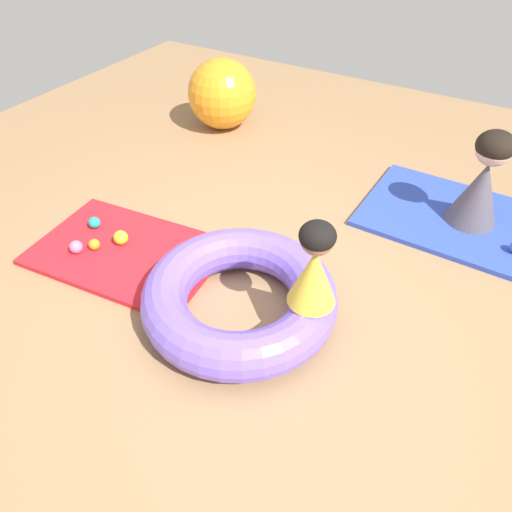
{
  "coord_description": "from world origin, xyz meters",
  "views": [
    {
      "loc": [
        0.99,
        -1.85,
        2.24
      ],
      "look_at": [
        -0.15,
        0.07,
        0.32
      ],
      "focal_mm": 33.62,
      "sensor_mm": 36.0,
      "label": 1
    }
  ],
  "objects_px": {
    "adult_seated": "(483,180)",
    "exercise_ball_large": "(222,94)",
    "play_ball_teal": "(94,223)",
    "play_ball_pink": "(76,247)",
    "play_ball_yellow": "(121,238)",
    "child_in_yellow": "(314,265)",
    "play_ball_orange": "(94,244)",
    "inflatable_cushion": "(239,296)"
  },
  "relations": [
    {
      "from": "inflatable_cushion",
      "to": "play_ball_teal",
      "type": "bearing_deg",
      "value": 173.88
    },
    {
      "from": "play_ball_yellow",
      "to": "exercise_ball_large",
      "type": "bearing_deg",
      "value": 102.97
    },
    {
      "from": "play_ball_teal",
      "to": "play_ball_pink",
      "type": "bearing_deg",
      "value": -69.81
    },
    {
      "from": "exercise_ball_large",
      "to": "play_ball_pink",
      "type": "bearing_deg",
      "value": -83.3
    },
    {
      "from": "play_ball_orange",
      "to": "play_ball_pink",
      "type": "distance_m",
      "value": 0.12
    },
    {
      "from": "inflatable_cushion",
      "to": "play_ball_yellow",
      "type": "distance_m",
      "value": 1.08
    },
    {
      "from": "play_ball_orange",
      "to": "exercise_ball_large",
      "type": "distance_m",
      "value": 2.23
    },
    {
      "from": "play_ball_teal",
      "to": "exercise_ball_large",
      "type": "relative_size",
      "value": 0.13
    },
    {
      "from": "child_in_yellow",
      "to": "play_ball_teal",
      "type": "height_order",
      "value": "child_in_yellow"
    },
    {
      "from": "adult_seated",
      "to": "exercise_ball_large",
      "type": "xyz_separation_m",
      "value": [
        -2.58,
        0.47,
        -0.05
      ]
    },
    {
      "from": "adult_seated",
      "to": "play_ball_yellow",
      "type": "relative_size",
      "value": 7.04
    },
    {
      "from": "play_ball_yellow",
      "to": "exercise_ball_large",
      "type": "distance_m",
      "value": 2.11
    },
    {
      "from": "inflatable_cushion",
      "to": "exercise_ball_large",
      "type": "height_order",
      "value": "exercise_ball_large"
    },
    {
      "from": "adult_seated",
      "to": "inflatable_cushion",
      "type": "bearing_deg",
      "value": 70.26
    },
    {
      "from": "inflatable_cushion",
      "to": "play_ball_yellow",
      "type": "xyz_separation_m",
      "value": [
        -1.08,
        0.11,
        -0.05
      ]
    },
    {
      "from": "adult_seated",
      "to": "play_ball_orange",
      "type": "height_order",
      "value": "adult_seated"
    },
    {
      "from": "play_ball_yellow",
      "to": "exercise_ball_large",
      "type": "height_order",
      "value": "exercise_ball_large"
    },
    {
      "from": "exercise_ball_large",
      "to": "adult_seated",
      "type": "bearing_deg",
      "value": -10.22
    },
    {
      "from": "inflatable_cushion",
      "to": "play_ball_pink",
      "type": "xyz_separation_m",
      "value": [
        -1.28,
        -0.13,
        -0.05
      ]
    },
    {
      "from": "play_ball_yellow",
      "to": "child_in_yellow",
      "type": "bearing_deg",
      "value": -1.44
    },
    {
      "from": "child_in_yellow",
      "to": "adult_seated",
      "type": "bearing_deg",
      "value": 145.23
    },
    {
      "from": "play_ball_orange",
      "to": "exercise_ball_large",
      "type": "bearing_deg",
      "value": 99.1
    },
    {
      "from": "adult_seated",
      "to": "play_ball_orange",
      "type": "bearing_deg",
      "value": 49.51
    },
    {
      "from": "inflatable_cushion",
      "to": "exercise_ball_large",
      "type": "xyz_separation_m",
      "value": [
        -1.55,
        2.15,
        0.2
      ]
    },
    {
      "from": "inflatable_cushion",
      "to": "play_ball_orange",
      "type": "distance_m",
      "value": 1.2
    },
    {
      "from": "play_ball_yellow",
      "to": "play_ball_teal",
      "type": "distance_m",
      "value": 0.31
    },
    {
      "from": "play_ball_orange",
      "to": "play_ball_teal",
      "type": "height_order",
      "value": "play_ball_teal"
    },
    {
      "from": "play_ball_teal",
      "to": "play_ball_pink",
      "type": "distance_m",
      "value": 0.3
    },
    {
      "from": "play_ball_pink",
      "to": "play_ball_yellow",
      "type": "bearing_deg",
      "value": 49.28
    },
    {
      "from": "child_in_yellow",
      "to": "play_ball_yellow",
      "type": "distance_m",
      "value": 1.58
    },
    {
      "from": "adult_seated",
      "to": "play_ball_orange",
      "type": "xyz_separation_m",
      "value": [
        -2.23,
        -1.72,
        -0.32
      ]
    },
    {
      "from": "inflatable_cushion",
      "to": "play_ball_orange",
      "type": "bearing_deg",
      "value": -178.15
    },
    {
      "from": "inflatable_cushion",
      "to": "child_in_yellow",
      "type": "xyz_separation_m",
      "value": [
        0.44,
        0.07,
        0.4
      ]
    },
    {
      "from": "adult_seated",
      "to": "play_ball_yellow",
      "type": "distance_m",
      "value": 2.65
    },
    {
      "from": "adult_seated",
      "to": "play_ball_teal",
      "type": "bearing_deg",
      "value": 44.28
    },
    {
      "from": "play_ball_orange",
      "to": "play_ball_pink",
      "type": "xyz_separation_m",
      "value": [
        -0.08,
        -0.09,
        0.01
      ]
    },
    {
      "from": "inflatable_cushion",
      "to": "play_ball_yellow",
      "type": "height_order",
      "value": "inflatable_cushion"
    },
    {
      "from": "play_ball_orange",
      "to": "play_ball_teal",
      "type": "relative_size",
      "value": 0.93
    },
    {
      "from": "play_ball_pink",
      "to": "adult_seated",
      "type": "bearing_deg",
      "value": 38.09
    },
    {
      "from": "play_ball_pink",
      "to": "child_in_yellow",
      "type": "bearing_deg",
      "value": 6.56
    },
    {
      "from": "child_in_yellow",
      "to": "adult_seated",
      "type": "relative_size",
      "value": 0.73
    },
    {
      "from": "play_ball_orange",
      "to": "exercise_ball_large",
      "type": "relative_size",
      "value": 0.12
    }
  ]
}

